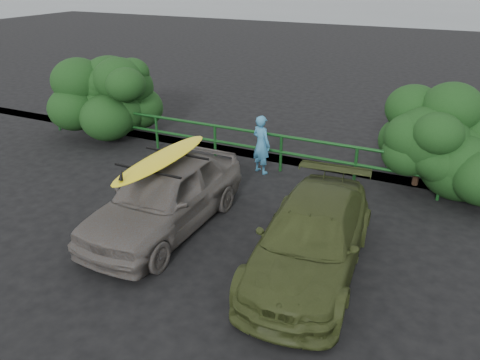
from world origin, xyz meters
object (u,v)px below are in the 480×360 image
object	(u,v)px
olive_vehicle	(311,238)
man	(261,145)
sedan	(165,196)
guardrail	(247,147)
surfboard	(162,158)

from	to	relation	value
olive_vehicle	man	xyz separation A→B (m)	(-2.56, 3.67, 0.15)
sedan	guardrail	bearing A→B (deg)	89.18
olive_vehicle	guardrail	bearing A→B (deg)	123.53
olive_vehicle	man	world-z (taller)	man
man	surfboard	distance (m)	3.69
sedan	surfboard	xyz separation A→B (m)	(0.00, 0.00, 0.84)
guardrail	olive_vehicle	size ratio (longest dim) A/B	3.19
olive_vehicle	man	size ratio (longest dim) A/B	2.78
man	sedan	bearing A→B (deg)	102.29
man	surfboard	bearing A→B (deg)	102.29
sedan	olive_vehicle	world-z (taller)	sedan
man	surfboard	size ratio (longest dim) A/B	0.52
guardrail	olive_vehicle	xyz separation A→B (m)	(3.11, -3.97, 0.12)
sedan	man	bearing A→B (deg)	80.24
guardrail	man	distance (m)	0.68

